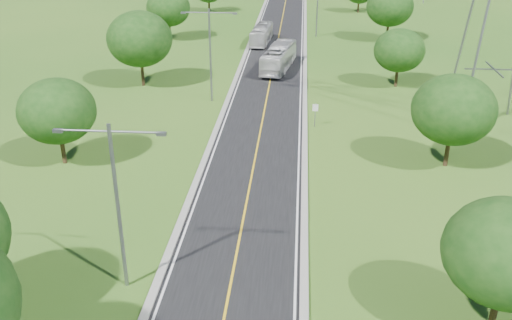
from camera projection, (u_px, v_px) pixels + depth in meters
The scene contains 16 objects.
ground at pixel (273, 66), 76.06m from camera, with size 260.00×260.00×0.00m, color #275818.
road at pixel (275, 54), 81.47m from camera, with size 8.00×150.00×0.06m, color black.
curb_left at pixel (246, 53), 81.75m from camera, with size 0.50×150.00×0.22m, color gray.
curb_right at pixel (305, 54), 81.13m from camera, with size 0.50×150.00×0.22m, color gray.
speed_limit_sign at pixel (315, 112), 55.09m from camera, with size 0.55×0.09×2.40m.
streetlight_near_left at pixel (117, 195), 30.56m from camera, with size 5.90×0.25×10.00m.
streetlight_mid_left at pixel (210, 48), 60.42m from camera, with size 5.90×0.25×10.00m.
tree_lb at pixel (57, 111), 46.30m from camera, with size 6.30×6.30×7.33m.
tree_lc at pixel (140, 39), 65.75m from camera, with size 7.56×7.56×8.79m.
tree_ld at pixel (168, 8), 87.87m from camera, with size 6.72×6.72×7.82m.
tree_ra at pixel (507, 253), 27.85m from camera, with size 6.30×6.30×7.33m.
tree_rb at pixel (454, 110), 45.68m from camera, with size 6.72×6.72×7.82m.
tree_rc at pixel (399, 50), 65.92m from camera, with size 5.88×5.88×6.84m.
tree_rd at pixel (390, 6), 87.11m from camera, with size 7.14×7.14×8.30m.
bus_outbound at pixel (279, 58), 73.57m from camera, with size 2.61×11.18×3.11m, color silver.
bus_inbound at pixel (262, 34), 86.95m from camera, with size 2.26×9.68×2.70m, color silver.
Camera 1 is at (3.60, -14.28, 20.44)m, focal length 40.00 mm.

